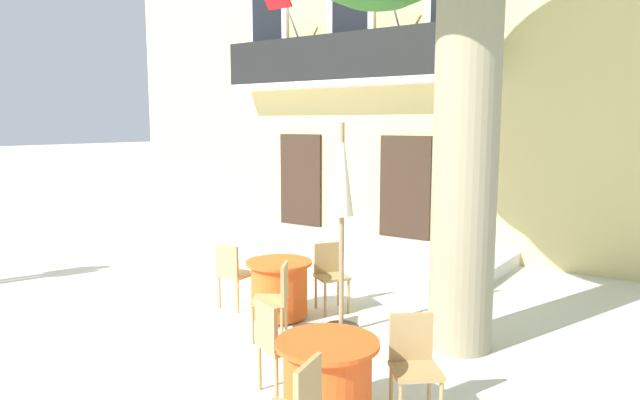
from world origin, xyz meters
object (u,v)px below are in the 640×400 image
(cafe_chair_near_tree_0, at_px, (276,296))
(cafe_chair_near_tree_2, at_px, (233,271))
(cafe_chair_near_tree_1, at_px, (330,271))
(cafe_umbrella, at_px, (342,197))
(cafe_chair_middle_1, at_px, (276,341))
(cafe_table_near_tree, at_px, (279,288))
(cafe_chair_middle_0, at_px, (414,360))
(cafe_table_middle, at_px, (327,383))

(cafe_chair_near_tree_0, xyz_separation_m, cafe_chair_near_tree_2, (-1.19, 0.52, 0.00))
(cafe_chair_near_tree_1, bearing_deg, cafe_umbrella, -47.20)
(cafe_chair_near_tree_1, bearing_deg, cafe_chair_near_tree_2, -145.50)
(cafe_chair_near_tree_1, height_order, cafe_chair_middle_1, same)
(cafe_chair_near_tree_0, height_order, cafe_chair_near_tree_1, same)
(cafe_table_near_tree, bearing_deg, cafe_chair_near_tree_2, -173.55)
(cafe_chair_middle_1, bearing_deg, cafe_chair_middle_0, 14.81)
(cafe_table_near_tree, height_order, cafe_table_middle, same)
(cafe_chair_near_tree_2, relative_size, cafe_chair_middle_0, 1.00)
(cafe_chair_middle_0, height_order, cafe_umbrella, cafe_umbrella)
(cafe_table_middle, relative_size, cafe_chair_middle_1, 0.95)
(cafe_table_near_tree, relative_size, cafe_umbrella, 0.34)
(cafe_chair_near_tree_0, distance_m, cafe_chair_near_tree_2, 1.30)
(cafe_table_near_tree, xyz_separation_m, cafe_chair_near_tree_1, (0.35, 0.67, 0.14))
(cafe_chair_near_tree_2, relative_size, cafe_table_middle, 1.05)
(cafe_table_middle, bearing_deg, cafe_table_near_tree, 137.25)
(cafe_chair_near_tree_2, xyz_separation_m, cafe_table_middle, (2.80, -1.81, -0.14))
(cafe_table_near_tree, distance_m, cafe_chair_middle_0, 2.91)
(cafe_chair_near_tree_1, xyz_separation_m, cafe_chair_middle_0, (2.23, -2.02, 0.00))
(cafe_table_near_tree, relative_size, cafe_chair_middle_0, 0.95)
(cafe_chair_near_tree_0, bearing_deg, cafe_chair_near_tree_1, 94.32)
(cafe_chair_middle_0, xyz_separation_m, cafe_chair_middle_1, (-1.24, -0.33, 0.00))
(cafe_chair_near_tree_2, bearing_deg, cafe_chair_middle_0, -20.89)
(cafe_table_near_tree, distance_m, cafe_chair_near_tree_1, 0.77)
(cafe_chair_near_tree_0, height_order, cafe_table_middle, cafe_chair_near_tree_0)
(cafe_umbrella, bearing_deg, cafe_chair_middle_0, -40.12)
(cafe_chair_near_tree_2, xyz_separation_m, cafe_chair_middle_1, (2.08, -1.60, 0.00))
(cafe_chair_middle_1, bearing_deg, cafe_table_middle, -16.73)
(cafe_chair_middle_0, bearing_deg, cafe_chair_near_tree_0, 160.74)
(cafe_chair_near_tree_1, height_order, cafe_chair_middle_0, same)
(cafe_chair_near_tree_2, bearing_deg, cafe_chair_near_tree_0, -23.73)
(cafe_table_near_tree, relative_size, cafe_chair_near_tree_0, 0.95)
(cafe_chair_middle_1, bearing_deg, cafe_chair_near_tree_2, 142.50)
(cafe_chair_near_tree_1, bearing_deg, cafe_chair_middle_1, -67.28)
(cafe_table_near_tree, xyz_separation_m, cafe_chair_middle_0, (2.57, -1.35, 0.14))
(cafe_table_middle, bearing_deg, cafe_chair_middle_0, 46.36)
(cafe_chair_middle_0, bearing_deg, cafe_table_middle, -133.64)
(cafe_chair_middle_1, relative_size, cafe_umbrella, 0.36)
(cafe_chair_near_tree_1, distance_m, cafe_chair_middle_1, 2.55)
(cafe_chair_near_tree_1, relative_size, cafe_chair_near_tree_2, 1.00)
(cafe_chair_middle_1, xyz_separation_m, cafe_umbrella, (-0.37, 1.69, 1.14))
(cafe_umbrella, bearing_deg, cafe_table_middle, -60.18)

